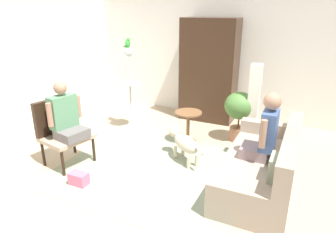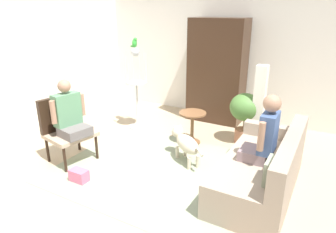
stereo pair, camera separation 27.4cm
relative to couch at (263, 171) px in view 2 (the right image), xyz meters
The scene contains 16 objects.
ground_plane 1.50m from the couch, behind, with size 7.07×7.07×0.00m, color tan.
back_wall 3.22m from the couch, 118.31° to the left, with size 6.49×0.12×2.62m, color silver.
left_wall 4.57m from the couch, behind, with size 0.12×6.29×2.62m, color silver.
area_rug 1.59m from the couch, behind, with size 2.76×2.43×0.01m, color gray.
couch is the anchor object (origin of this frame).
armchair 3.03m from the couch, 169.06° to the right, with size 0.72×0.77×1.01m.
person_on_couch 0.52m from the couch, 137.03° to the right, with size 0.43×0.51×0.89m.
person_on_armchair 2.91m from the couch, 167.78° to the right, with size 0.51×0.56×0.85m.
round_end_table 1.72m from the couch, 147.47° to the left, with size 0.48×0.48×0.58m.
dog 1.28m from the couch, 168.40° to the left, with size 0.76×0.59×0.52m.
bird_cage_stand 2.99m from the couch, 158.57° to the left, with size 0.41×0.41×1.61m.
parrot 3.26m from the couch, 158.63° to the left, with size 0.17×0.10×0.18m.
potted_plant 1.58m from the couch, 115.21° to the left, with size 0.54×0.54×0.91m.
column_lamp 1.47m from the couch, 107.48° to the left, with size 0.20×0.20×1.44m.
armoire_cabinet 2.86m from the couch, 124.04° to the left, with size 1.14×0.56×2.13m, color #382316.
handbag 2.52m from the couch, 156.08° to the right, with size 0.26×0.16×0.17m, color #D8668C.
Camera 2 is at (2.08, -3.44, 2.31)m, focal length 32.40 mm.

